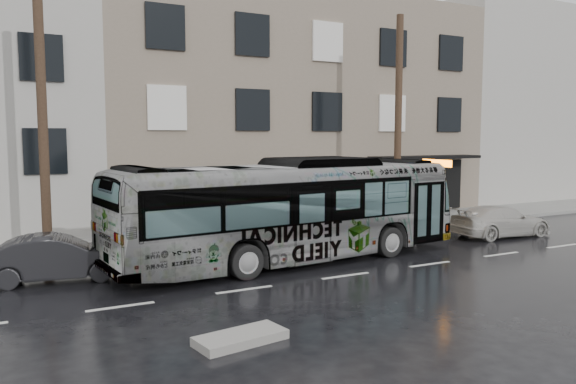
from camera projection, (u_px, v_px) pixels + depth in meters
name	position (u px, v px, depth m)	size (l,w,h in m)	color
ground	(303.00, 259.00, 18.51)	(120.00, 120.00, 0.00)	black
sidewalk	(244.00, 234.00, 22.82)	(90.00, 3.60, 0.15)	gray
building_taupe	(270.00, 111.00, 31.47)	(20.00, 12.00, 11.00)	gray
building_filler	(508.00, 109.00, 40.25)	(18.00, 12.00, 12.00)	#A2A099
utility_pole_front	(398.00, 122.00, 23.98)	(0.30, 0.30, 9.00)	#423021
utility_pole_rear	(42.00, 117.00, 17.48)	(0.30, 0.30, 9.00)	#423021
sign_post	(416.00, 198.00, 24.81)	(0.06, 0.06, 2.40)	slate
bus	(290.00, 211.00, 17.99)	(2.81, 12.01, 3.34)	#B2B2B2
white_sedan	(500.00, 221.00, 22.71)	(1.76, 4.33, 1.26)	#B2AFA9
dark_sedan	(57.00, 258.00, 15.68)	(1.38, 3.95, 1.30)	black
slush_pile	(241.00, 338.00, 11.02)	(1.80, 0.80, 0.18)	gray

